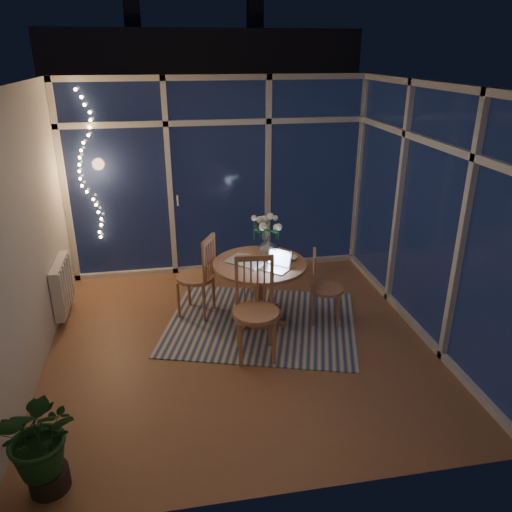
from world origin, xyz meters
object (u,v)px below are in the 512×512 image
object	(u,v)px
flower_vase	(268,247)
potted_plant	(42,446)
chair_right	(327,287)
laptop	(275,261)
chair_left	(195,275)
dining_table	(260,291)
chair_front	(256,310)

from	to	relation	value
flower_vase	potted_plant	xyz separation A→B (m)	(-2.03, -2.27, -0.43)
chair_right	laptop	world-z (taller)	laptop
chair_left	potted_plant	world-z (taller)	chair_left
laptop	flower_vase	xyz separation A→B (m)	(0.01, 0.39, 0.00)
dining_table	chair_front	xyz separation A→B (m)	(-0.17, -0.73, 0.17)
chair_left	laptop	xyz separation A→B (m)	(0.82, -0.48, 0.32)
chair_left	chair_front	size ratio (longest dim) A/B	0.94
flower_vase	laptop	bearing A→B (deg)	-90.95
chair_left	laptop	size ratio (longest dim) A/B	3.48
dining_table	chair_right	bearing A→B (deg)	-13.98
chair_front	potted_plant	world-z (taller)	chair_front
chair_right	potted_plant	size ratio (longest dim) A/B	1.13
dining_table	chair_left	world-z (taller)	chair_left
dining_table	chair_right	xyz separation A→B (m)	(0.73, -0.18, 0.08)
dining_table	potted_plant	size ratio (longest dim) A/B	1.37
dining_table	chair_right	world-z (taller)	chair_right
dining_table	laptop	size ratio (longest dim) A/B	3.66
chair_front	laptop	size ratio (longest dim) A/B	3.69
chair_front	flower_vase	world-z (taller)	chair_front
chair_left	potted_plant	bearing A→B (deg)	-1.35
dining_table	chair_left	bearing A→B (deg)	159.62
laptop	flower_vase	distance (m)	0.39
chair_left	flower_vase	bearing A→B (deg)	109.76
flower_vase	potted_plant	world-z (taller)	flower_vase
chair_left	laptop	world-z (taller)	chair_left
chair_right	laptop	distance (m)	0.72
chair_left	chair_right	distance (m)	1.50
dining_table	laptop	world-z (taller)	laptop
chair_right	dining_table	bearing A→B (deg)	92.42
chair_left	chair_right	size ratio (longest dim) A/B	1.15
dining_table	flower_vase	size ratio (longest dim) A/B	4.94
chair_left	chair_front	distance (m)	1.12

